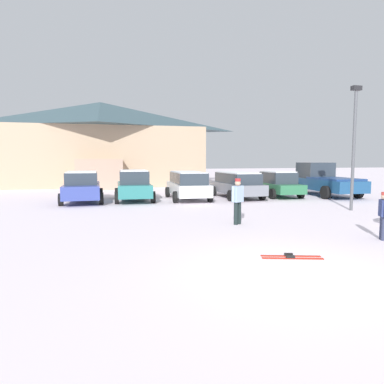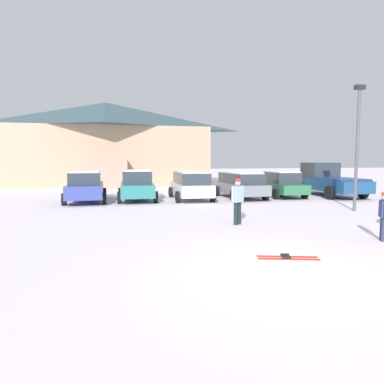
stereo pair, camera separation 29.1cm
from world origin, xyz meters
The scene contains 12 objects.
ground centered at (0.00, 0.00, 0.00)m, with size 160.00×160.00×0.00m, color white.
ski_lodge centered at (-3.72, 27.28, 3.89)m, with size 18.87×11.25×7.67m.
parked_blue_hatchback centered at (-4.76, 13.62, 0.86)m, with size 2.25×4.69×1.71m.
parked_teal_hatchback centered at (-1.95, 13.55, 0.88)m, with size 2.28×4.40×1.76m.
parked_white_suv centered at (1.17, 13.32, 0.90)m, with size 2.31×4.77×1.66m.
parked_grey_wagon centered at (4.29, 13.38, 0.87)m, with size 2.24×4.82×1.59m.
parked_green_coupe centered at (7.08, 13.52, 0.82)m, with size 2.19×4.61×1.62m.
pickup_truck centered at (10.38, 13.45, 1.00)m, with size 2.67×6.03×2.15m.
skier_teen_in_navy_coat centered at (4.24, 1.99, 0.79)m, with size 0.34×0.47×1.41m.
skier_adult_in_blue_parka centered at (1.05, 5.32, 0.94)m, with size 0.56×0.40×1.67m.
pair_of_skis centered at (0.67, 1.02, 0.02)m, with size 1.46×0.70×0.08m.
lamp_post centered at (7.48, 7.22, 3.17)m, with size 0.44×0.24×5.65m.
Camera 2 is at (-3.37, -6.20, 2.34)m, focal length 32.00 mm.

